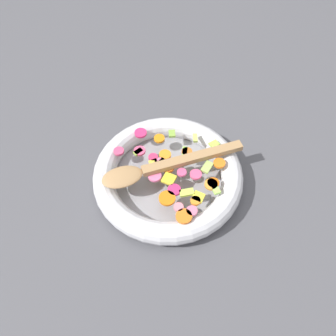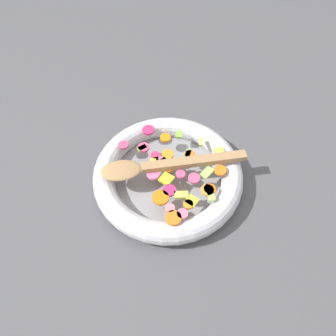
{
  "view_description": "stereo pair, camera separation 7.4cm",
  "coord_description": "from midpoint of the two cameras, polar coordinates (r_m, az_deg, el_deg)",
  "views": [
    {
      "loc": [
        0.27,
        0.33,
        0.65
      ],
      "look_at": [
        0.0,
        0.0,
        0.05
      ],
      "focal_mm": 35.0,
      "sensor_mm": 36.0,
      "label": 1
    },
    {
      "loc": [
        0.21,
        0.38,
        0.65
      ],
      "look_at": [
        0.0,
        0.0,
        0.05
      ],
      "focal_mm": 35.0,
      "sensor_mm": 36.0,
      "label": 2
    }
  ],
  "objects": [
    {
      "name": "skillet",
      "position": [
        0.76,
        2.77,
        -1.42
      ],
      "size": [
        0.35,
        0.35,
        0.05
      ],
      "color": "gray",
      "rests_on": "ground_plane"
    },
    {
      "name": "ground_plane",
      "position": [
        0.78,
        2.71,
        -2.35
      ],
      "size": [
        4.0,
        4.0,
        0.0
      ],
      "primitive_type": "plane",
      "color": "#4C4C51"
    },
    {
      "name": "chopped_vegetables",
      "position": [
        0.73,
        3.81,
        -0.95
      ],
      "size": [
        0.25,
        0.28,
        0.01
      ],
      "color": "orange",
      "rests_on": "skillet"
    },
    {
      "name": "wooden_spoon",
      "position": [
        0.72,
        1.27,
        0.2
      ],
      "size": [
        0.32,
        0.15,
        0.01
      ],
      "color": "#A87F51",
      "rests_on": "chopped_vegetables"
    }
  ]
}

